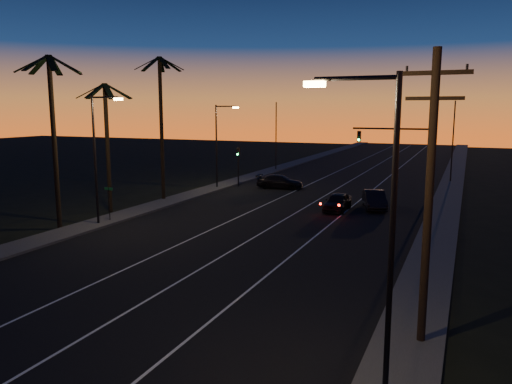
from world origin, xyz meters
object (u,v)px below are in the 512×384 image
at_px(lead_car, 337,202).
at_px(right_car, 374,200).
at_px(cross_car, 280,182).
at_px(signal_mast, 403,146).
at_px(utility_pole, 429,193).

xyz_separation_m(lead_car, right_car, (2.60, 1.96, 0.03)).
bearing_deg(lead_car, cross_car, 132.84).
height_order(signal_mast, cross_car, signal_mast).
distance_m(signal_mast, cross_car, 12.78).
relative_size(utility_pole, signal_mast, 1.41).
bearing_deg(cross_car, utility_pole, -61.42).
distance_m(utility_pole, cross_car, 34.95).
bearing_deg(cross_car, right_car, -32.56).
bearing_deg(utility_pole, signal_mast, 98.47).
bearing_deg(lead_car, signal_mast, 65.34).
xyz_separation_m(utility_pole, cross_car, (-16.57, 30.42, -4.61)).
bearing_deg(right_car, lead_car, -142.93).
height_order(utility_pole, cross_car, utility_pole).
relative_size(lead_car, cross_car, 0.94).
height_order(signal_mast, lead_car, signal_mast).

